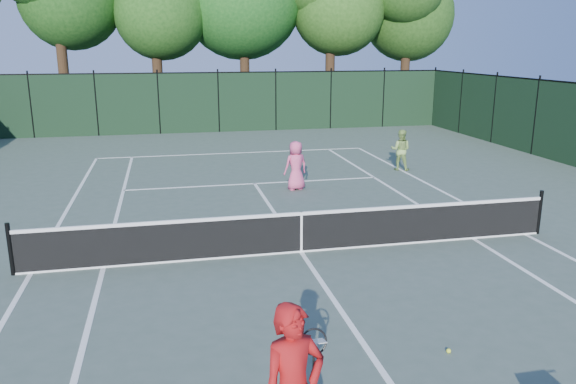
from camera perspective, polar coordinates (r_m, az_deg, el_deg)
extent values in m
plane|color=#47564B|center=(12.26, 1.35, -6.12)|extent=(90.00, 90.00, 0.00)
cube|color=white|center=(12.26, -24.66, -7.51)|extent=(0.10, 23.77, 0.01)
cube|color=white|center=(14.50, 22.96, -3.98)|extent=(0.10, 23.77, 0.01)
cube|color=white|center=(12.03, -18.24, -7.30)|extent=(0.10, 23.77, 0.01)
cube|color=white|center=(13.77, 18.28, -4.50)|extent=(0.10, 23.77, 0.01)
cube|color=white|center=(23.58, -5.52, 3.96)|extent=(10.97, 0.10, 0.01)
cube|color=white|center=(18.26, -3.41, 0.87)|extent=(8.23, 0.10, 0.01)
cube|color=white|center=(12.26, 1.35, -6.11)|extent=(0.10, 12.80, 0.01)
cube|color=black|center=(12.10, 1.36, -4.11)|extent=(11.60, 0.03, 0.85)
cube|color=white|center=(11.97, 1.37, -2.20)|extent=(11.60, 0.05, 0.07)
cube|color=white|center=(12.25, 1.35, -6.03)|extent=(11.60, 0.05, 0.04)
cube|color=white|center=(12.10, 1.36, -4.11)|extent=(0.05, 0.04, 0.91)
cylinder|color=black|center=(12.16, -26.38, -5.23)|extent=(0.09, 0.09, 1.06)
cylinder|color=black|center=(14.54, 24.18, -1.89)|extent=(0.09, 0.09, 1.06)
cube|color=black|center=(29.40, -7.07, 8.98)|extent=(24.00, 0.05, 3.00)
cylinder|color=black|center=(33.60, -21.74, 10.31)|extent=(0.56, 0.56, 4.80)
cylinder|color=black|center=(33.00, -13.03, 10.46)|extent=(0.56, 0.56, 4.30)
cylinder|color=black|center=(33.81, -4.40, 11.47)|extent=(0.56, 0.56, 5.00)
cylinder|color=black|center=(34.21, 4.26, 11.18)|extent=(0.56, 0.56, 4.60)
cylinder|color=black|center=(36.41, 11.73, 10.97)|extent=(0.56, 0.56, 4.40)
cylinder|color=black|center=(6.47, 2.61, -17.03)|extent=(0.03, 0.03, 0.30)
torus|color=black|center=(6.33, 2.64, -14.95)|extent=(0.30, 0.10, 0.30)
imported|color=#E24F83|center=(17.32, 0.80, 2.70)|extent=(0.84, 0.65, 1.52)
imported|color=#8FB55A|center=(20.53, 11.37, 4.22)|extent=(0.89, 0.84, 1.46)
sphere|color=#DDF331|center=(8.82, 16.01, -15.25)|extent=(0.07, 0.07, 0.07)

